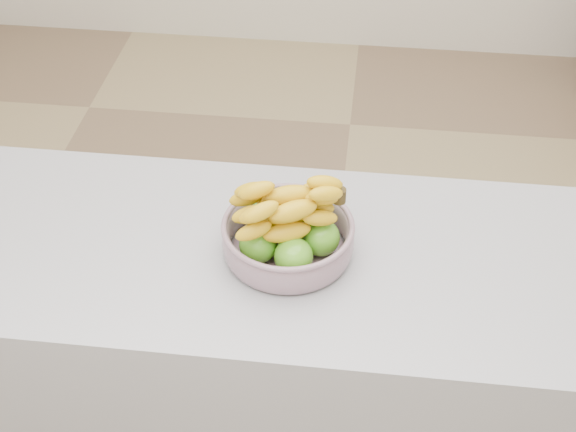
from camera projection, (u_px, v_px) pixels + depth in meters
name	position (u px, v px, depth m)	size (l,w,h in m)	color
ground	(329.00, 324.00, 2.74)	(4.00, 4.00, 0.00)	#928059
counter	(314.00, 388.00, 1.98)	(2.00, 0.60, 0.90)	#98979F
fruit_bowl	(288.00, 232.00, 1.65)	(0.28, 0.28, 0.17)	#96A0B4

